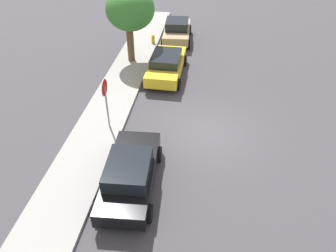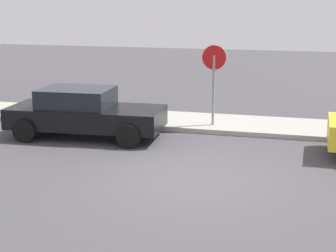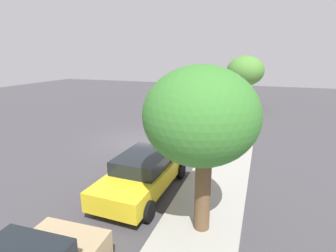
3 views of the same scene
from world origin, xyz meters
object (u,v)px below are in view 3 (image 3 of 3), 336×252
parked_car_yellow (143,173)px  street_tree_mid_block (245,71)px  stop_sign (222,115)px  parked_car_black (201,118)px  parked_car_green (219,100)px  street_tree_near_corner (201,118)px

parked_car_yellow → street_tree_mid_block: size_ratio=0.96×
stop_sign → parked_car_yellow: size_ratio=0.58×
parked_car_black → parked_car_green: 6.97m
parked_car_yellow → street_tree_mid_block: bearing=173.0°
parked_car_yellow → street_tree_near_corner: (1.54, 2.30, 2.50)m
parked_car_green → parked_car_black: bearing=0.3°
street_tree_near_corner → stop_sign: bearing=-176.3°
stop_sign → street_tree_near_corner: size_ratio=0.57×
stop_sign → street_tree_near_corner: 7.09m
parked_car_green → street_tree_near_corner: size_ratio=0.97×
street_tree_near_corner → street_tree_mid_block: street_tree_mid_block is taller
parked_car_black → parked_car_green: size_ratio=1.02×
parked_car_green → street_tree_near_corner: (17.27, 2.27, 2.45)m
stop_sign → parked_car_yellow: bearing=-19.1°
stop_sign → parked_car_green: size_ratio=0.58×
stop_sign → parked_car_yellow: (5.38, -1.86, -1.02)m
parked_car_black → stop_sign: bearing=28.0°
parked_car_black → parked_car_yellow: size_ratio=1.00×
parked_car_black → parked_car_yellow: 8.76m
parked_car_black → street_tree_mid_block: (-8.10, 2.00, 2.54)m
parked_car_green → street_tree_mid_block: bearing=119.0°
stop_sign → parked_car_yellow: stop_sign is taller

